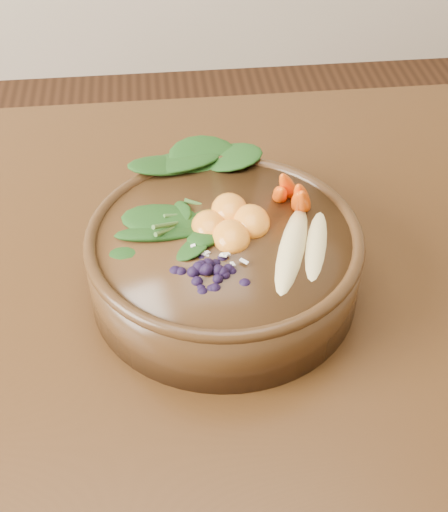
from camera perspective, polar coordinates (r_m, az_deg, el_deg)
The scene contains 7 objects.
stoneware_bowl at distance 0.75m, azimuth 0.00°, elevation -0.57°, with size 0.28×0.28×0.08m, color #3E2610.
kale_heap at distance 0.76m, azimuth -2.04°, elevation 6.19°, with size 0.19×0.17×0.04m, color #214B18, non-canonical shape.
carrot_cluster at distance 0.75m, azimuth 5.33°, elevation 6.91°, with size 0.06×0.06×0.08m, color #ED4C0A, non-canonical shape.
banana_halves at distance 0.70m, azimuth 6.50°, elevation 1.58°, with size 0.10×0.15×0.03m.
mandarin_cluster at distance 0.72m, azimuth 0.52°, elevation 3.44°, with size 0.08×0.09×0.03m, color orange, non-canonical shape.
blueberry_pile at distance 0.66m, azimuth -1.08°, elevation -0.23°, with size 0.13×0.10×0.04m, color black, non-canonical shape.
coconut_flakes at distance 0.70m, azimuth -0.26°, elevation 0.89°, with size 0.09×0.07×0.01m, color white, non-canonical shape.
Camera 1 is at (0.21, -0.52, 1.29)m, focal length 50.00 mm.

